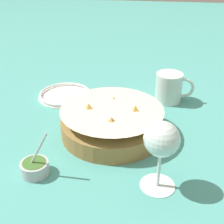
# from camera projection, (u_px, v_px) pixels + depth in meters

# --- Properties ---
(ground_plane) EXTENTS (4.00, 4.00, 0.00)m
(ground_plane) POSITION_uv_depth(u_px,v_px,m) (103.00, 141.00, 0.81)
(ground_plane) COLOR teal
(food_basket) EXTENTS (0.27, 0.27, 0.09)m
(food_basket) POSITION_uv_depth(u_px,v_px,m) (112.00, 123.00, 0.82)
(food_basket) COLOR olive
(food_basket) RESTS_ON ground_plane
(sauce_cup) EXTENTS (0.07, 0.06, 0.11)m
(sauce_cup) POSITION_uv_depth(u_px,v_px,m) (35.00, 167.00, 0.69)
(sauce_cup) COLOR #B7B7BC
(sauce_cup) RESTS_ON ground_plane
(wine_glass) EXTENTS (0.08, 0.08, 0.16)m
(wine_glass) POSITION_uv_depth(u_px,v_px,m) (161.00, 142.00, 0.61)
(wine_glass) COLOR silver
(wine_glass) RESTS_ON ground_plane
(beer_mug) EXTENTS (0.12, 0.08, 0.09)m
(beer_mug) POSITION_uv_depth(u_px,v_px,m) (169.00, 88.00, 0.98)
(beer_mug) COLOR silver
(beer_mug) RESTS_ON ground_plane
(side_plate) EXTENTS (0.17, 0.17, 0.01)m
(side_plate) POSITION_uv_depth(u_px,v_px,m) (65.00, 95.00, 1.02)
(side_plate) COLOR white
(side_plate) RESTS_ON ground_plane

